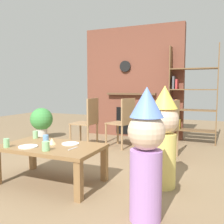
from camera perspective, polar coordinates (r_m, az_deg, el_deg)
name	(u,v)px	position (r m, az deg, el deg)	size (l,w,h in m)	color
ground_plane	(89,174)	(3.23, -5.39, -14.13)	(12.00, 12.00, 0.00)	#846B4C
brick_fireplace_feature	(133,83)	(5.54, 4.84, 6.71)	(2.20, 0.28, 2.40)	brown
bookshelf	(189,99)	(5.10, 17.33, 2.85)	(0.90, 0.28, 1.90)	brown
coffee_table	(51,151)	(2.94, -13.80, -8.66)	(1.15, 0.68, 0.44)	olive
paper_cup_near_left	(46,146)	(2.69, -14.99, -7.59)	(0.08, 0.08, 0.10)	#8CD18C
paper_cup_near_right	(46,139)	(3.07, -15.00, -5.99)	(0.07, 0.07, 0.09)	#669EE0
paper_cup_center	(6,143)	(2.97, -23.14, -6.58)	(0.06, 0.06, 0.10)	#8CD18C
paper_cup_far_left	(35,135)	(3.37, -17.23, -4.99)	(0.06, 0.06, 0.10)	#8CD18C
paper_plate_front	(70,144)	(2.94, -9.55, -7.20)	(0.20, 0.20, 0.01)	white
paper_plate_rear	(28,147)	(2.91, -18.77, -7.54)	(0.21, 0.21, 0.01)	white
birthday_cake_slice	(52,141)	(2.97, -13.68, -6.56)	(0.10, 0.10, 0.07)	#EAC68C
table_fork	(73,149)	(2.72, -9.00, -8.31)	(0.15, 0.02, 0.01)	silver
child_with_cone_hat	(146,151)	(2.04, 7.86, -8.88)	(0.30, 0.30, 1.10)	#B27FCC
child_in_pink	(164,134)	(2.75, 11.89, -5.03)	(0.31, 0.31, 1.11)	#E0CC66
dining_chair_left	(88,120)	(4.49, -5.49, -1.77)	(0.40, 0.40, 0.90)	#9E7A51
dining_chair_middle	(124,120)	(4.47, 2.77, -1.80)	(0.49, 0.49, 0.90)	#9E7A51
dining_chair_right	(168,126)	(3.86, 12.76, -3.12)	(0.47, 0.47, 0.90)	#9E7A51
potted_plant_short	(42,120)	(5.49, -15.91, -1.88)	(0.47, 0.47, 0.66)	beige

